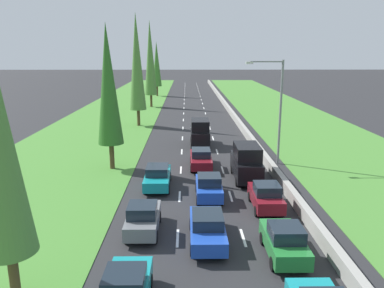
# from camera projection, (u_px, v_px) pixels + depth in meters

# --- Properties ---
(ground_plane) EXTENTS (300.00, 300.00, 0.00)m
(ground_plane) POSITION_uv_depth(u_px,v_px,m) (194.00, 111.00, 64.04)
(ground_plane) COLOR #28282B
(ground_plane) RESTS_ON ground
(grass_verge_left) EXTENTS (14.00, 140.00, 0.04)m
(grass_verge_left) POSITION_uv_depth(u_px,v_px,m) (119.00, 111.00, 63.86)
(grass_verge_left) COLOR #478433
(grass_verge_left) RESTS_ON ground
(grass_verge_right) EXTENTS (14.00, 140.00, 0.04)m
(grass_verge_right) POSITION_uv_depth(u_px,v_px,m) (279.00, 110.00, 64.22)
(grass_verge_right) COLOR #478433
(grass_verge_right) RESTS_ON ground
(median_barrier) EXTENTS (0.44, 120.00, 0.85)m
(median_barrier) POSITION_uv_depth(u_px,v_px,m) (228.00, 108.00, 64.01)
(median_barrier) COLOR #9E9B93
(median_barrier) RESTS_ON ground
(lane_markings) EXTENTS (3.64, 116.00, 0.01)m
(lane_markings) POSITION_uv_depth(u_px,v_px,m) (194.00, 111.00, 64.03)
(lane_markings) COLOR white
(lane_markings) RESTS_ON ground
(green_hatchback_right_lane) EXTENTS (1.74, 3.90, 1.72)m
(green_hatchback_right_lane) POSITION_uv_depth(u_px,v_px,m) (284.00, 241.00, 18.24)
(green_hatchback_right_lane) COLOR #237A33
(green_hatchback_right_lane) RESTS_ON ground
(grey_hatchback_left_lane) EXTENTS (1.74, 3.90, 1.72)m
(grey_hatchback_left_lane) POSITION_uv_depth(u_px,v_px,m) (143.00, 218.00, 20.76)
(grey_hatchback_left_lane) COLOR slate
(grey_hatchback_left_lane) RESTS_ON ground
(blue_sedan_centre_lane) EXTENTS (1.82, 4.50, 1.64)m
(blue_sedan_centre_lane) POSITION_uv_depth(u_px,v_px,m) (207.00, 228.00, 19.69)
(blue_sedan_centre_lane) COLOR #1E47B7
(blue_sedan_centre_lane) RESTS_ON ground
(blue_hatchback_centre_lane) EXTENTS (1.74, 3.90, 1.72)m
(blue_hatchback_centre_lane) POSITION_uv_depth(u_px,v_px,m) (209.00, 187.00, 25.58)
(blue_hatchback_centre_lane) COLOR #1E47B7
(blue_hatchback_centre_lane) RESTS_ON ground
(teal_sedan_left_lane) EXTENTS (1.82, 4.50, 1.64)m
(teal_sedan_left_lane) POSITION_uv_depth(u_px,v_px,m) (158.00, 176.00, 27.77)
(teal_sedan_left_lane) COLOR teal
(teal_sedan_left_lane) RESTS_ON ground
(maroon_sedan_centre_lane) EXTENTS (1.82, 4.50, 1.64)m
(maroon_sedan_centre_lane) POSITION_uv_depth(u_px,v_px,m) (201.00, 158.00, 32.47)
(maroon_sedan_centre_lane) COLOR maroon
(maroon_sedan_centre_lane) RESTS_ON ground
(maroon_hatchback_right_lane) EXTENTS (1.74, 3.90, 1.72)m
(maroon_hatchback_right_lane) POSITION_uv_depth(u_px,v_px,m) (266.00, 196.00, 23.92)
(maroon_hatchback_right_lane) COLOR maroon
(maroon_hatchback_right_lane) RESTS_ON ground
(black_van_right_lane) EXTENTS (1.96, 4.90, 2.82)m
(black_van_right_lane) POSITION_uv_depth(u_px,v_px,m) (246.00, 162.00, 29.21)
(black_van_right_lane) COLOR black
(black_van_right_lane) RESTS_ON ground
(black_van_centre_lane) EXTENTS (1.96, 4.90, 2.82)m
(black_van_centre_lane) POSITION_uv_depth(u_px,v_px,m) (200.00, 133.00, 39.89)
(black_van_centre_lane) COLOR black
(black_van_centre_lane) RESTS_ON ground
(poplar_tree_second) EXTENTS (2.10, 2.10, 11.96)m
(poplar_tree_second) POSITION_uv_depth(u_px,v_px,m) (108.00, 85.00, 30.69)
(poplar_tree_second) COLOR #4C3823
(poplar_tree_second) RESTS_ON ground
(poplar_tree_third) EXTENTS (2.16, 2.16, 14.57)m
(poplar_tree_third) POSITION_uv_depth(u_px,v_px,m) (137.00, 62.00, 49.07)
(poplar_tree_third) COLOR #4C3823
(poplar_tree_third) RESTS_ON ground
(poplar_tree_fourth) EXTENTS (2.17, 2.17, 14.99)m
(poplar_tree_fourth) POSITION_uv_depth(u_px,v_px,m) (150.00, 58.00, 66.38)
(poplar_tree_fourth) COLOR #4C3823
(poplar_tree_fourth) RESTS_ON ground
(poplar_tree_fifth) EXTENTS (2.10, 2.10, 11.86)m
(poplar_tree_fifth) POSITION_uv_depth(u_px,v_px,m) (157.00, 64.00, 83.58)
(poplar_tree_fifth) COLOR #4C3823
(poplar_tree_fifth) RESTS_ON ground
(street_light_mast) EXTENTS (3.20, 0.28, 9.00)m
(street_light_mast) POSITION_uv_depth(u_px,v_px,m) (277.00, 105.00, 32.55)
(street_light_mast) COLOR gray
(street_light_mast) RESTS_ON ground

